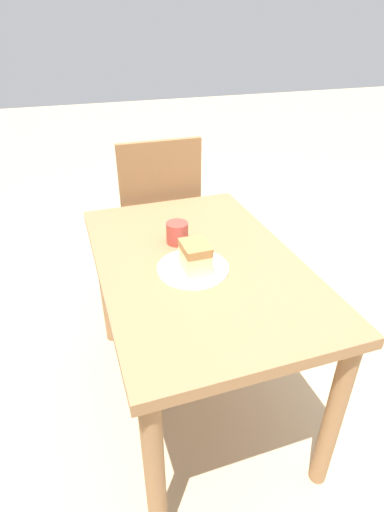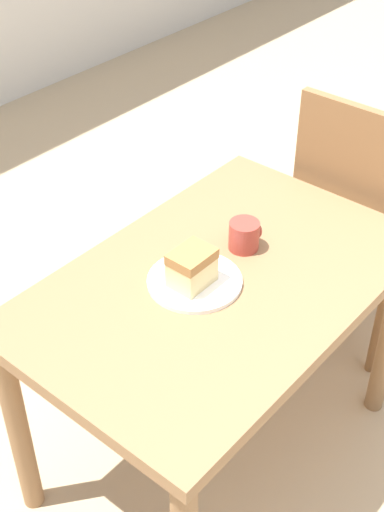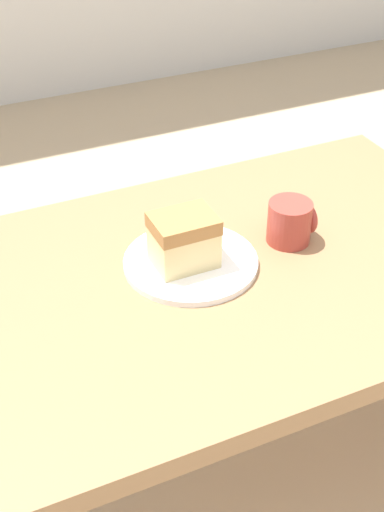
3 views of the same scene
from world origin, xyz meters
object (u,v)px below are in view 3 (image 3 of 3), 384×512
(plate, at_px, (191,262))
(cake_slice, at_px, (184,240))
(dining_table_near, at_px, (226,313))
(coffee_mug, at_px, (290,222))

(plate, bearing_deg, cake_slice, -168.27)
(dining_table_near, bearing_deg, cake_slice, 154.21)
(dining_table_near, xyz_separation_m, coffee_mug, (0.15, 0.03, 0.15))
(dining_table_near, relative_size, plate, 4.42)
(plate, relative_size, cake_slice, 2.21)
(dining_table_near, xyz_separation_m, cake_slice, (-0.07, 0.03, 0.17))
(coffee_mug, bearing_deg, plate, 178.56)
(dining_table_near, relative_size, coffee_mug, 11.93)
(cake_slice, bearing_deg, coffee_mug, -0.53)
(dining_table_near, bearing_deg, coffee_mug, 12.57)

